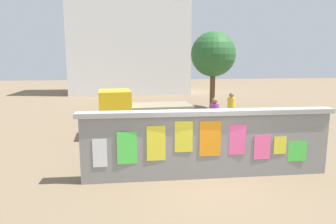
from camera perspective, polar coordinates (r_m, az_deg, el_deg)
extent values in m
plane|color=#7A664C|center=(16.04, 0.30, -1.25)|extent=(60.00, 60.00, 0.00)
cube|color=gray|center=(8.18, 7.31, -6.22)|extent=(6.43, 0.30, 1.66)
cube|color=#9C9C9C|center=(7.98, 7.45, -0.08)|extent=(6.63, 0.42, 0.12)
cube|color=silver|center=(7.84, -12.35, -7.35)|extent=(0.34, 0.01, 0.71)
cube|color=#4CD84C|center=(7.77, -7.49, -6.53)|extent=(0.49, 0.04, 0.81)
cube|color=yellow|center=(7.77, -2.19, -5.74)|extent=(0.47, 0.02, 0.88)
cube|color=yellow|center=(7.81, 2.90, -4.54)|extent=(0.46, 0.02, 0.79)
cube|color=orange|center=(7.97, 7.72, -4.84)|extent=(0.55, 0.01, 0.91)
cube|color=#F9599E|center=(8.19, 12.58, -4.95)|extent=(0.44, 0.03, 0.79)
cube|color=#F9599E|center=(8.49, 16.83, -6.16)|extent=(0.44, 0.02, 0.65)
cube|color=yellow|center=(8.68, 19.79, -5.76)|extent=(0.34, 0.02, 0.46)
cube|color=#4CD84C|center=(8.95, 22.55, -6.63)|extent=(0.51, 0.04, 0.54)
cylinder|color=black|center=(11.84, -9.92, -3.65)|extent=(0.71, 0.25, 0.70)
cylinder|color=black|center=(13.11, -10.07, -2.35)|extent=(0.71, 0.25, 0.70)
cylinder|color=black|center=(12.15, 1.96, -3.17)|extent=(0.71, 0.25, 0.70)
cylinder|color=black|center=(13.39, 0.69, -1.94)|extent=(0.71, 0.25, 0.70)
cube|color=gold|center=(12.33, -9.64, 0.45)|extent=(1.31, 1.59, 1.50)
cube|color=gray|center=(12.56, -1.37, -0.63)|extent=(2.51, 1.68, 0.90)
cylinder|color=black|center=(9.29, -12.56, -7.82)|extent=(0.61, 0.21, 0.60)
cylinder|color=black|center=(9.47, -4.64, -7.26)|extent=(0.61, 0.23, 0.60)
cube|color=#1933A5|center=(9.28, -8.61, -5.90)|extent=(1.03, 0.42, 0.32)
cube|color=black|center=(9.27, -7.41, -4.75)|extent=(0.59, 0.32, 0.10)
cube|color=#262626|center=(9.15, -12.06, -4.49)|extent=(0.14, 0.56, 0.03)
cylinder|color=black|center=(11.25, 17.85, -4.80)|extent=(0.66, 0.10, 0.66)
cylinder|color=black|center=(10.96, 12.64, -4.95)|extent=(0.66, 0.10, 0.66)
cube|color=#197233|center=(11.05, 15.32, -3.97)|extent=(0.95, 0.13, 0.06)
cylinder|color=#197233|center=(10.96, 14.62, -2.87)|extent=(0.03, 0.03, 0.40)
cube|color=black|center=(10.92, 14.67, -1.85)|extent=(0.21, 0.10, 0.05)
cube|color=black|center=(11.12, 17.76, -2.06)|extent=(0.08, 0.44, 0.03)
cylinder|color=yellow|center=(11.86, 8.22, -3.33)|extent=(0.12, 0.12, 0.80)
cylinder|color=yellow|center=(12.02, 8.57, -3.17)|extent=(0.12, 0.12, 0.80)
cylinder|color=purple|center=(11.80, 8.48, 0.06)|extent=(0.48, 0.48, 0.60)
sphere|color=#8C664C|center=(11.74, 8.53, 2.03)|extent=(0.22, 0.22, 0.22)
cylinder|color=#D83F72|center=(13.91, 11.03, -1.47)|extent=(0.12, 0.12, 0.80)
cylinder|color=#D83F72|center=(13.95, 11.75, -1.46)|extent=(0.12, 0.12, 0.80)
cylinder|color=yellow|center=(13.81, 11.49, 1.39)|extent=(0.36, 0.36, 0.60)
sphere|color=#8C664C|center=(13.76, 11.55, 3.07)|extent=(0.22, 0.22, 0.22)
cylinder|color=brown|center=(19.52, 8.12, 4.14)|extent=(0.31, 0.31, 2.36)
sphere|color=#285D2B|center=(19.43, 8.27, 10.42)|extent=(2.73, 2.73, 2.73)
cube|color=white|center=(28.39, -7.01, 12.55)|extent=(10.13, 4.77, 8.94)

